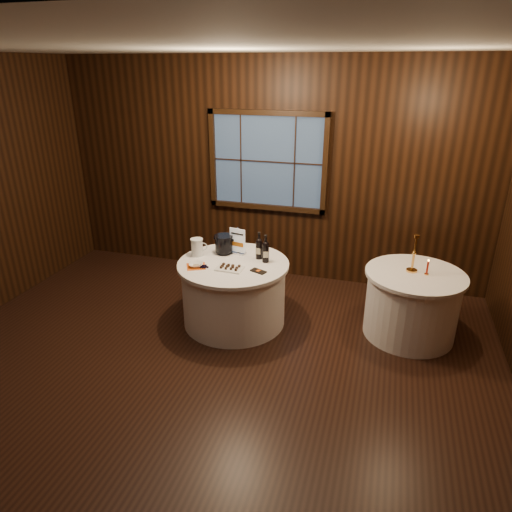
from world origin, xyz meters
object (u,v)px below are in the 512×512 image
(port_bottle_left, at_px, (259,247))
(ice_bucket, at_px, (224,244))
(main_table, at_px, (234,292))
(brass_candlestick, at_px, (413,258))
(side_table, at_px, (411,304))
(chocolate_box, at_px, (258,271))
(sign_stand, at_px, (238,245))
(cracker_bowl, at_px, (196,265))
(glass_pitcher, at_px, (197,247))
(grape_bunch, at_px, (204,267))
(red_candle, at_px, (427,269))
(port_bottle_right, at_px, (266,250))
(chocolate_plate, at_px, (230,268))

(port_bottle_left, relative_size, ice_bucket, 1.43)
(main_table, height_order, port_bottle_left, port_bottle_left)
(ice_bucket, bearing_deg, brass_candlestick, 2.73)
(side_table, xyz_separation_m, chocolate_box, (-1.65, -0.46, 0.39))
(main_table, relative_size, side_table, 1.19)
(sign_stand, relative_size, brass_candlestick, 0.78)
(main_table, bearing_deg, cracker_bowl, -148.56)
(port_bottle_left, distance_m, cracker_bowl, 0.75)
(side_table, height_order, glass_pitcher, glass_pitcher)
(main_table, relative_size, port_bottle_left, 3.93)
(ice_bucket, xyz_separation_m, brass_candlestick, (2.15, 0.10, 0.03))
(glass_pitcher, relative_size, cracker_bowl, 1.34)
(chocolate_box, bearing_deg, cracker_bowl, -152.65)
(chocolate_box, bearing_deg, brass_candlestick, 39.13)
(port_bottle_left, distance_m, chocolate_box, 0.40)
(main_table, xyz_separation_m, side_table, (2.00, 0.30, 0.00))
(port_bottle_left, distance_m, glass_pitcher, 0.73)
(ice_bucket, xyz_separation_m, grape_bunch, (-0.07, -0.47, -0.10))
(chocolate_box, height_order, glass_pitcher, glass_pitcher)
(red_candle, bearing_deg, glass_pitcher, -175.21)
(port_bottle_right, relative_size, ice_bucket, 1.44)
(sign_stand, distance_m, red_candle, 2.14)
(glass_pitcher, xyz_separation_m, brass_candlestick, (2.43, 0.26, 0.05))
(chocolate_box, relative_size, cracker_bowl, 1.10)
(side_table, distance_m, cracker_bowl, 2.45)
(port_bottle_left, relative_size, chocolate_plate, 1.08)
(ice_bucket, bearing_deg, red_candle, 1.48)
(side_table, xyz_separation_m, sign_stand, (-2.03, -0.03, 0.50))
(sign_stand, xyz_separation_m, chocolate_box, (0.38, -0.42, -0.11))
(glass_pitcher, bearing_deg, chocolate_plate, -51.93)
(glass_pitcher, bearing_deg, grape_bunch, -80.56)
(main_table, distance_m, brass_candlestick, 2.05)
(port_bottle_right, relative_size, cracker_bowl, 2.08)
(main_table, distance_m, grape_bunch, 0.54)
(side_table, relative_size, brass_candlestick, 2.54)
(main_table, height_order, side_table, same)
(sign_stand, xyz_separation_m, glass_pitcher, (-0.44, -0.19, -0.01))
(sign_stand, bearing_deg, brass_candlestick, 13.46)
(sign_stand, xyz_separation_m, brass_candlestick, (1.98, 0.07, 0.04))
(sign_stand, bearing_deg, chocolate_plate, -71.82)
(grape_bunch, relative_size, red_candle, 0.88)
(main_table, relative_size, port_bottle_right, 3.90)
(ice_bucket, xyz_separation_m, glass_pitcher, (-0.28, -0.16, -0.01))
(ice_bucket, bearing_deg, grape_bunch, -98.02)
(grape_bunch, bearing_deg, chocolate_plate, 11.07)
(main_table, distance_m, red_candle, 2.17)
(sign_stand, bearing_deg, port_bottle_left, -1.32)
(main_table, bearing_deg, grape_bunch, -137.90)
(main_table, height_order, grape_bunch, grape_bunch)
(brass_candlestick, bearing_deg, side_table, -36.76)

